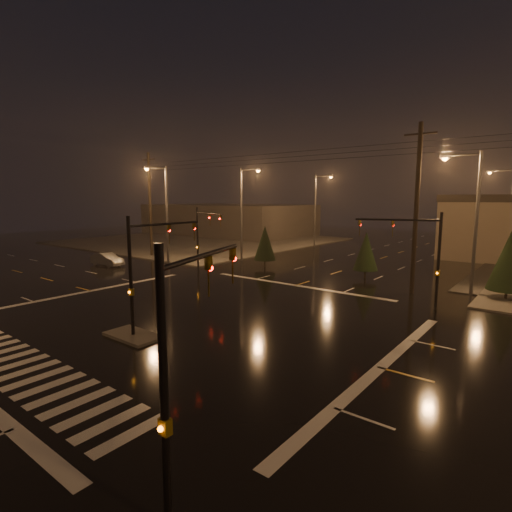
% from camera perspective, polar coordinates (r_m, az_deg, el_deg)
% --- Properties ---
extents(ground, '(140.00, 140.00, 0.00)m').
position_cam_1_polar(ground, '(23.47, -9.00, -8.76)').
color(ground, black).
rests_on(ground, ground).
extents(sidewalk_nw, '(36.00, 36.00, 0.12)m').
position_cam_1_polar(sidewalk_nw, '(65.22, -7.75, 2.24)').
color(sidewalk_nw, '#45423D').
rests_on(sidewalk_nw, ground).
extents(median_island, '(3.00, 1.60, 0.15)m').
position_cam_1_polar(median_island, '(21.07, -17.12, -10.81)').
color(median_island, '#45423D').
rests_on(median_island, ground).
extents(crosswalk, '(15.00, 2.60, 0.01)m').
position_cam_1_polar(crosswalk, '(18.91, -29.99, -14.04)').
color(crosswalk, beige).
rests_on(crosswalk, ground).
extents(stop_bar_far, '(16.00, 0.50, 0.01)m').
position_cam_1_polar(stop_bar_far, '(31.72, 5.71, -4.20)').
color(stop_bar_far, beige).
rests_on(stop_bar_far, ground).
extents(commercial_block, '(30.00, 18.00, 5.60)m').
position_cam_1_polar(commercial_block, '(77.09, -3.98, 5.26)').
color(commercial_block, '#403938').
rests_on(commercial_block, ground).
extents(signal_mast_median, '(0.25, 4.59, 6.00)m').
position_cam_1_polar(signal_mast_median, '(20.72, -15.44, -0.58)').
color(signal_mast_median, black).
rests_on(signal_mast_median, ground).
extents(signal_mast_ne, '(4.84, 1.86, 6.00)m').
position_cam_1_polar(signal_mast_ne, '(26.48, 22.42, 1.05)').
color(signal_mast_ne, black).
rests_on(signal_mast_ne, ground).
extents(signal_mast_nw, '(4.84, 1.86, 6.00)m').
position_cam_1_polar(signal_mast_nw, '(36.44, -7.69, 3.41)').
color(signal_mast_nw, black).
rests_on(signal_mast_nw, ground).
extents(signal_mast_se, '(1.55, 3.87, 6.00)m').
position_cam_1_polar(signal_mast_se, '(8.89, -10.46, -12.43)').
color(signal_mast_se, black).
rests_on(signal_mast_se, ground).
extents(streetlight_1, '(2.77, 0.32, 10.00)m').
position_cam_1_polar(streetlight_1, '(43.26, -1.80, 6.91)').
color(streetlight_1, '#38383A').
rests_on(streetlight_1, ground).
extents(streetlight_2, '(2.77, 0.32, 10.00)m').
position_cam_1_polar(streetlight_2, '(56.48, 8.73, 7.14)').
color(streetlight_2, '#38383A').
rests_on(streetlight_2, ground).
extents(streetlight_3, '(2.77, 0.32, 10.00)m').
position_cam_1_polar(streetlight_3, '(31.69, 28.47, 5.42)').
color(streetlight_3, '#38383A').
rests_on(streetlight_3, ground).
extents(streetlight_4, '(2.77, 0.32, 10.00)m').
position_cam_1_polar(streetlight_4, '(51.50, 32.27, 5.86)').
color(streetlight_4, '#38383A').
rests_on(streetlight_4, ground).
extents(streetlight_5, '(0.32, 2.77, 10.00)m').
position_cam_1_polar(streetlight_5, '(41.89, -12.98, 6.66)').
color(streetlight_5, '#38383A').
rests_on(streetlight_5, ground).
extents(utility_pole_0, '(2.20, 0.32, 12.00)m').
position_cam_1_polar(utility_pole_0, '(48.34, -14.90, 7.17)').
color(utility_pole_0, black).
rests_on(utility_pole_0, ground).
extents(utility_pole_1, '(2.20, 0.32, 12.00)m').
position_cam_1_polar(utility_pole_1, '(30.44, 21.93, 6.36)').
color(utility_pole_1, black).
rests_on(utility_pole_1, ground).
extents(conifer_0, '(2.57, 2.57, 4.71)m').
position_cam_1_polar(conifer_0, '(31.49, 32.44, -0.56)').
color(conifer_0, black).
rests_on(conifer_0, ground).
extents(conifer_3, '(2.18, 2.18, 4.11)m').
position_cam_1_polar(conifer_3, '(39.72, 1.29, 1.87)').
color(conifer_3, black).
rests_on(conifer_3, ground).
extents(conifer_4, '(2.10, 2.10, 3.97)m').
position_cam_1_polar(conifer_4, '(35.37, 15.43, 0.67)').
color(conifer_4, black).
rests_on(conifer_4, ground).
extents(car_crossing, '(4.05, 1.62, 1.31)m').
position_cam_1_polar(car_crossing, '(43.40, -20.50, -0.44)').
color(car_crossing, slate).
rests_on(car_crossing, ground).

